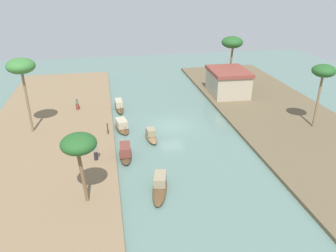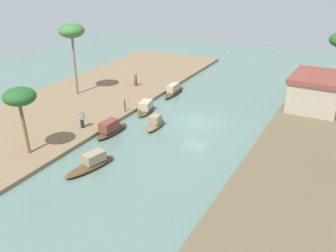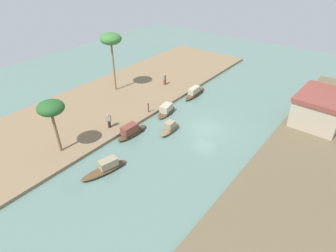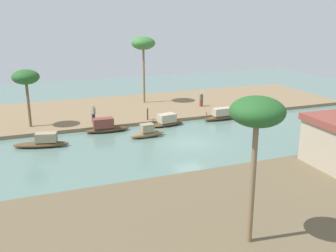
{
  "view_description": "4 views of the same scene",
  "coord_description": "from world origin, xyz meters",
  "px_view_note": "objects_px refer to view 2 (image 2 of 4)",
  "views": [
    {
      "loc": [
        33.08,
        -6.83,
        15.37
      ],
      "look_at": [
        2.22,
        -0.88,
        1.04
      ],
      "focal_mm": 35.19,
      "sensor_mm": 36.0,
      "label": 1
    },
    {
      "loc": [
        31.96,
        13.52,
        14.68
      ],
      "look_at": [
        3.34,
        -1.28,
        0.62
      ],
      "focal_mm": 41.73,
      "sensor_mm": 36.0,
      "label": 2
    },
    {
      "loc": [
        24.75,
        13.59,
        17.61
      ],
      "look_at": [
        2.83,
        -3.11,
        0.55
      ],
      "focal_mm": 31.48,
      "sensor_mm": 36.0,
      "label": 3
    },
    {
      "loc": [
        13.02,
        28.29,
        10.5
      ],
      "look_at": [
        1.14,
        -2.21,
        0.99
      ],
      "focal_mm": 40.86,
      "sensor_mm": 36.0,
      "label": 4
    }
  ],
  "objects_px": {
    "person_by_mooring": "(136,81)",
    "sampan_near_left_bank": "(91,163)",
    "sampan_with_red_awning": "(155,123)",
    "palm_tree_left_far": "(20,98)",
    "riverside_building": "(316,91)",
    "person_on_near_bank": "(82,119)",
    "sampan_open_hull": "(146,108)",
    "mooring_post": "(125,106)",
    "palm_tree_left_near": "(72,32)",
    "sampan_downstream_large": "(174,91)",
    "sampan_with_tall_canopy": "(111,129)"
  },
  "relations": [
    {
      "from": "sampan_downstream_large",
      "to": "riverside_building",
      "type": "bearing_deg",
      "value": 94.85
    },
    {
      "from": "sampan_downstream_large",
      "to": "riverside_building",
      "type": "relative_size",
      "value": 0.74
    },
    {
      "from": "person_by_mooring",
      "to": "mooring_post",
      "type": "xyz_separation_m",
      "value": [
        7.71,
        3.49,
        -0.02
      ]
    },
    {
      "from": "mooring_post",
      "to": "palm_tree_left_far",
      "type": "xyz_separation_m",
      "value": [
        11.1,
        -1.91,
        4.02
      ]
    },
    {
      "from": "person_on_near_bank",
      "to": "sampan_with_red_awning",
      "type": "bearing_deg",
      "value": -168.86
    },
    {
      "from": "sampan_near_left_bank",
      "to": "sampan_downstream_large",
      "type": "height_order",
      "value": "sampan_downstream_large"
    },
    {
      "from": "person_by_mooring",
      "to": "palm_tree_left_far",
      "type": "xyz_separation_m",
      "value": [
        18.81,
        1.59,
        4.0
      ]
    },
    {
      "from": "mooring_post",
      "to": "palm_tree_left_near",
      "type": "xyz_separation_m",
      "value": [
        -2.18,
        -7.85,
        6.32
      ]
    },
    {
      "from": "person_on_near_bank",
      "to": "mooring_post",
      "type": "distance_m",
      "value": 5.36
    },
    {
      "from": "sampan_with_red_awning",
      "to": "palm_tree_left_far",
      "type": "xyz_separation_m",
      "value": [
        9.63,
        -6.23,
        4.53
      ]
    },
    {
      "from": "sampan_with_red_awning",
      "to": "person_by_mooring",
      "type": "relative_size",
      "value": 2.11
    },
    {
      "from": "sampan_open_hull",
      "to": "palm_tree_left_near",
      "type": "distance_m",
      "value": 11.6
    },
    {
      "from": "palm_tree_left_near",
      "to": "sampan_downstream_large",
      "type": "bearing_deg",
      "value": 120.78
    },
    {
      "from": "sampan_with_red_awning",
      "to": "person_on_near_bank",
      "type": "distance_m",
      "value": 6.71
    },
    {
      "from": "mooring_post",
      "to": "palm_tree_left_far",
      "type": "bearing_deg",
      "value": -9.75
    },
    {
      "from": "sampan_with_tall_canopy",
      "to": "person_on_near_bank",
      "type": "xyz_separation_m",
      "value": [
        0.62,
        -2.67,
        0.64
      ]
    },
    {
      "from": "sampan_open_hull",
      "to": "person_on_near_bank",
      "type": "height_order",
      "value": "person_on_near_bank"
    },
    {
      "from": "sampan_with_tall_canopy",
      "to": "sampan_open_hull",
      "type": "xyz_separation_m",
      "value": [
        -6.11,
        0.05,
        -0.05
      ]
    },
    {
      "from": "sampan_open_hull",
      "to": "sampan_with_red_awning",
      "type": "xyz_separation_m",
      "value": [
        2.98,
        2.8,
        -0.03
      ]
    },
    {
      "from": "sampan_with_red_awning",
      "to": "person_on_near_bank",
      "type": "xyz_separation_m",
      "value": [
        3.75,
        -5.51,
        0.72
      ]
    },
    {
      "from": "person_on_near_bank",
      "to": "person_by_mooring",
      "type": "height_order",
      "value": "person_on_near_bank"
    },
    {
      "from": "person_by_mooring",
      "to": "sampan_near_left_bank",
      "type": "bearing_deg",
      "value": 7.96
    },
    {
      "from": "riverside_building",
      "to": "person_by_mooring",
      "type": "bearing_deg",
      "value": -81.95
    },
    {
      "from": "sampan_downstream_large",
      "to": "person_by_mooring",
      "type": "distance_m",
      "value": 5.09
    },
    {
      "from": "sampan_near_left_bank",
      "to": "sampan_with_tall_canopy",
      "type": "xyz_separation_m",
      "value": [
        -5.77,
        -2.28,
        0.08
      ]
    },
    {
      "from": "sampan_with_red_awning",
      "to": "mooring_post",
      "type": "height_order",
      "value": "mooring_post"
    },
    {
      "from": "palm_tree_left_near",
      "to": "riverside_building",
      "type": "distance_m",
      "value": 26.27
    },
    {
      "from": "person_by_mooring",
      "to": "sampan_open_hull",
      "type": "bearing_deg",
      "value": 25.12
    },
    {
      "from": "sampan_open_hull",
      "to": "palm_tree_left_near",
      "type": "bearing_deg",
      "value": -104.67
    },
    {
      "from": "palm_tree_left_far",
      "to": "riverside_building",
      "type": "bearing_deg",
      "value": 138.32
    },
    {
      "from": "sampan_open_hull",
      "to": "person_by_mooring",
      "type": "height_order",
      "value": "person_by_mooring"
    },
    {
      "from": "sampan_near_left_bank",
      "to": "sampan_open_hull",
      "type": "relative_size",
      "value": 1.24
    },
    {
      "from": "palm_tree_left_far",
      "to": "palm_tree_left_near",
      "type": "bearing_deg",
      "value": -155.89
    },
    {
      "from": "sampan_with_red_awning",
      "to": "mooring_post",
      "type": "relative_size",
      "value": 2.78
    },
    {
      "from": "sampan_with_red_awning",
      "to": "person_on_near_bank",
      "type": "bearing_deg",
      "value": -60.96
    },
    {
      "from": "sampan_open_hull",
      "to": "sampan_downstream_large",
      "type": "bearing_deg",
      "value": 169.07
    },
    {
      "from": "sampan_with_red_awning",
      "to": "person_on_near_bank",
      "type": "height_order",
      "value": "person_on_near_bank"
    },
    {
      "from": "sampan_with_tall_canopy",
      "to": "riverside_building",
      "type": "bearing_deg",
      "value": 135.84
    },
    {
      "from": "sampan_with_tall_canopy",
      "to": "palm_tree_left_near",
      "type": "height_order",
      "value": "palm_tree_left_near"
    },
    {
      "from": "sampan_downstream_large",
      "to": "riverside_building",
      "type": "height_order",
      "value": "riverside_building"
    },
    {
      "from": "sampan_downstream_large",
      "to": "palm_tree_left_far",
      "type": "height_order",
      "value": "palm_tree_left_far"
    },
    {
      "from": "sampan_with_red_awning",
      "to": "palm_tree_left_near",
      "type": "xyz_separation_m",
      "value": [
        -3.65,
        -12.17,
        6.83
      ]
    },
    {
      "from": "sampan_near_left_bank",
      "to": "sampan_with_red_awning",
      "type": "bearing_deg",
      "value": -170.2
    },
    {
      "from": "sampan_with_tall_canopy",
      "to": "sampan_with_red_awning",
      "type": "bearing_deg",
      "value": 140.17
    },
    {
      "from": "sampan_downstream_large",
      "to": "palm_tree_left_far",
      "type": "relative_size",
      "value": 0.9
    },
    {
      "from": "person_by_mooring",
      "to": "palm_tree_left_near",
      "type": "height_order",
      "value": "palm_tree_left_near"
    },
    {
      "from": "sampan_downstream_large",
      "to": "sampan_with_red_awning",
      "type": "relative_size",
      "value": 1.46
    },
    {
      "from": "sampan_with_tall_canopy",
      "to": "sampan_open_hull",
      "type": "bearing_deg",
      "value": -178.03
    },
    {
      "from": "sampan_near_left_bank",
      "to": "palm_tree_left_near",
      "type": "height_order",
      "value": "palm_tree_left_near"
    },
    {
      "from": "sampan_open_hull",
      "to": "person_by_mooring",
      "type": "xyz_separation_m",
      "value": [
        -6.2,
        -5.02,
        0.5
      ]
    }
  ]
}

